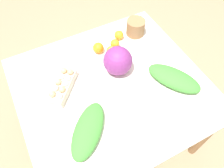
# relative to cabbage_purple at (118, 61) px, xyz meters

# --- Properties ---
(ground_plane) EXTENTS (8.00, 8.00, 0.00)m
(ground_plane) POSITION_rel_cabbage_purple_xyz_m (-0.09, -0.10, -0.80)
(ground_plane) COLOR #937A5B
(dining_table) EXTENTS (1.15, 1.07, 0.71)m
(dining_table) POSITION_rel_cabbage_purple_xyz_m (-0.09, -0.10, -0.18)
(dining_table) COLOR silver
(dining_table) RESTS_ON ground_plane
(cabbage_purple) EXTENTS (0.19, 0.19, 0.19)m
(cabbage_purple) POSITION_rel_cabbage_purple_xyz_m (0.00, 0.00, 0.00)
(cabbage_purple) COLOR #7A2D75
(cabbage_purple) RESTS_ON dining_table
(egg_carton) EXTENTS (0.24, 0.26, 0.09)m
(egg_carton) POSITION_rel_cabbage_purple_xyz_m (-0.37, 0.02, -0.05)
(egg_carton) COLOR beige
(egg_carton) RESTS_ON dining_table
(paper_bag) EXTENTS (0.13, 0.13, 0.12)m
(paper_bag) POSITION_rel_cabbage_purple_xyz_m (0.28, 0.25, -0.03)
(paper_bag) COLOR olive
(paper_bag) RESTS_ON dining_table
(greens_bunch_scallion) EXTENTS (0.30, 0.37, 0.07)m
(greens_bunch_scallion) POSITION_rel_cabbage_purple_xyz_m (0.27, -0.24, -0.06)
(greens_bunch_scallion) COLOR #3D8433
(greens_bunch_scallion) RESTS_ON dining_table
(greens_bunch_chard) EXTENTS (0.34, 0.36, 0.07)m
(greens_bunch_chard) POSITION_rel_cabbage_purple_xyz_m (-0.35, -0.31, -0.06)
(greens_bunch_chard) COLOR #3D8433
(greens_bunch_chard) RESTS_ON dining_table
(orange_0) EXTENTS (0.07, 0.07, 0.07)m
(orange_0) POSITION_rel_cabbage_purple_xyz_m (0.03, 0.14, -0.06)
(orange_0) COLOR orange
(orange_0) RESTS_ON dining_table
(orange_1) EXTENTS (0.06, 0.06, 0.06)m
(orange_1) POSITION_rel_cabbage_purple_xyz_m (0.08, 0.19, -0.06)
(orange_1) COLOR orange
(orange_1) RESTS_ON dining_table
(orange_2) EXTENTS (0.07, 0.07, 0.07)m
(orange_2) POSITION_rel_cabbage_purple_xyz_m (0.15, 0.26, -0.06)
(orange_2) COLOR orange
(orange_2) RESTS_ON dining_table
(orange_3) EXTENTS (0.08, 0.08, 0.08)m
(orange_3) POSITION_rel_cabbage_purple_xyz_m (-0.04, 0.20, -0.05)
(orange_3) COLOR orange
(orange_3) RESTS_ON dining_table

